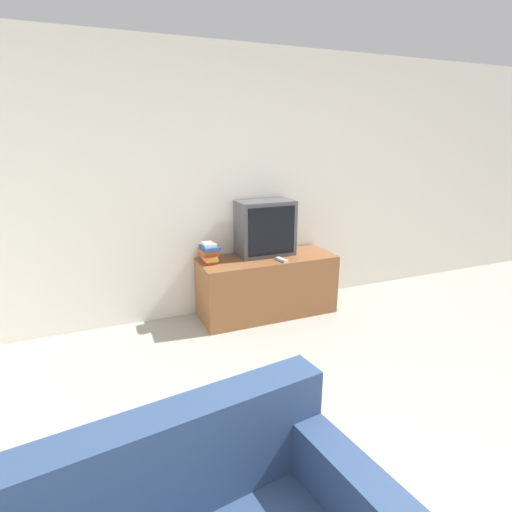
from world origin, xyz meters
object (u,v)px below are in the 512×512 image
Objects in this scene: tv_stand at (267,286)px; book_stack at (209,252)px; remote_on_stand at (282,260)px; television at (265,228)px.

book_stack is (-0.59, 0.05, 0.41)m from tv_stand.
tv_stand is 0.36m from remote_on_stand.
television is 2.53× the size of book_stack.
tv_stand is 0.71m from book_stack.
book_stack is at bearing -174.60° from television.
remote_on_stand is at bearing -77.79° from television.
book_stack is at bearing 175.40° from tv_stand.
tv_stand is at bearing -4.60° from book_stack.
television is 0.64m from book_stack.
book_stack is 0.71m from remote_on_stand.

